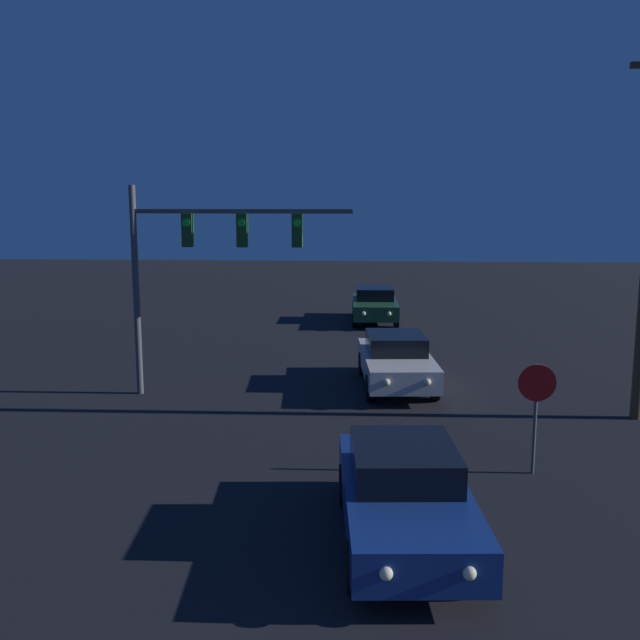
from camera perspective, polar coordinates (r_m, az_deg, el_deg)
car_near at (r=11.74m, az=6.77°, el=-13.58°), size 2.23×4.85×1.53m
car_mid at (r=20.89m, az=6.11°, el=-3.20°), size 2.25×4.86×1.53m
car_far at (r=31.91m, az=4.40°, el=1.27°), size 2.03×4.78×1.53m
traffic_signal_mast at (r=19.69m, az=-9.52°, el=5.47°), size 6.05×0.30×5.79m
stop_sign at (r=14.68m, az=16.92°, el=-5.96°), size 0.74×0.07×2.23m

